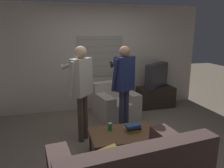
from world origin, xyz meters
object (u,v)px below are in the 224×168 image
at_px(coffee_table, 124,135).
at_px(tv, 156,76).
at_px(armchair_beige, 115,104).
at_px(person_left_standing, 81,82).
at_px(spare_remote, 127,128).
at_px(person_right_standing, 124,80).
at_px(soda_can, 110,127).
at_px(book_stack, 133,128).

xyz_separation_m(coffee_table, tv, (1.49, 1.96, 0.47)).
xyz_separation_m(armchair_beige, person_left_standing, (-0.86, -0.89, 0.76)).
relative_size(armchair_beige, spare_remote, 8.20).
relative_size(person_left_standing, spare_remote, 13.75).
height_order(tv, person_right_standing, person_right_standing).
height_order(person_left_standing, soda_can, person_left_standing).
relative_size(person_left_standing, person_right_standing, 1.01).
bearing_deg(spare_remote, book_stack, -101.74).
height_order(tv, person_left_standing, person_left_standing).
xyz_separation_m(tv, soda_can, (-1.68, -1.83, -0.37)).
bearing_deg(coffee_table, soda_can, 145.82).
relative_size(tv, person_right_standing, 0.46).
bearing_deg(person_right_standing, spare_remote, -131.36).
height_order(armchair_beige, coffee_table, armchair_beige).
height_order(person_left_standing, book_stack, person_left_standing).
bearing_deg(armchair_beige, spare_remote, 70.25).
height_order(coffee_table, book_stack, book_stack).
xyz_separation_m(person_left_standing, person_right_standing, (0.81, 0.12, -0.02)).
xyz_separation_m(coffee_table, book_stack, (0.15, 0.01, 0.09)).
distance_m(person_left_standing, person_right_standing, 0.82).
bearing_deg(spare_remote, person_right_standing, 35.31).
distance_m(armchair_beige, coffee_table, 1.60).
height_order(book_stack, soda_can, soda_can).
relative_size(tv, person_left_standing, 0.46).
xyz_separation_m(person_right_standing, book_stack, (-0.10, -0.80, -0.60)).
relative_size(armchair_beige, soda_can, 8.03).
distance_m(book_stack, spare_remote, 0.13).
relative_size(coffee_table, spare_remote, 8.68).
height_order(armchair_beige, tv, tv).
xyz_separation_m(coffee_table, spare_remote, (0.09, 0.11, 0.05)).
xyz_separation_m(soda_can, spare_remote, (0.28, -0.02, -0.05)).
distance_m(armchair_beige, spare_remote, 1.48).
height_order(armchair_beige, person_left_standing, person_left_standing).
xyz_separation_m(person_left_standing, book_stack, (0.72, -0.68, -0.62)).
bearing_deg(person_left_standing, spare_remote, -90.24).
relative_size(armchair_beige, person_right_standing, 0.60).
xyz_separation_m(armchair_beige, book_stack, (-0.15, -1.57, 0.14)).
xyz_separation_m(book_stack, soda_can, (-0.34, 0.13, 0.01)).
height_order(armchair_beige, book_stack, armchair_beige).
bearing_deg(tv, coffee_table, 17.59).
height_order(coffee_table, person_right_standing, person_right_standing).
distance_m(coffee_table, person_right_standing, 1.09).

